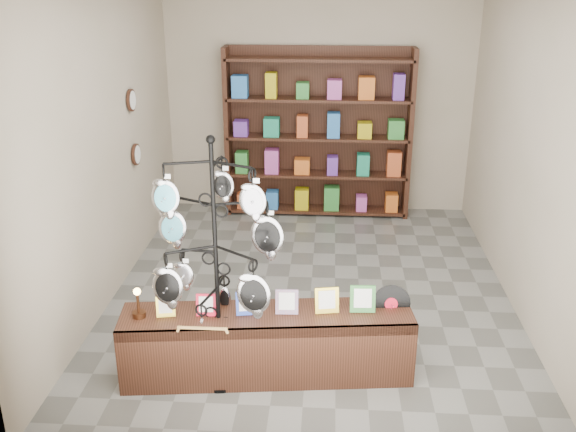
{
  "coord_description": "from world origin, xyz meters",
  "views": [
    {
      "loc": [
        0.16,
        -5.89,
        3.14
      ],
      "look_at": [
        -0.17,
        -1.0,
        1.22
      ],
      "focal_mm": 40.0,
      "sensor_mm": 36.0,
      "label": 1
    }
  ],
  "objects": [
    {
      "name": "ground",
      "position": [
        0.0,
        0.0,
        0.0
      ],
      "size": [
        5.0,
        5.0,
        0.0
      ],
      "primitive_type": "plane",
      "color": "slate",
      "rests_on": "ground"
    },
    {
      "name": "room_envelope",
      "position": [
        0.0,
        0.0,
        1.85
      ],
      "size": [
        5.0,
        5.0,
        5.0
      ],
      "color": "#B4A391",
      "rests_on": "ground"
    },
    {
      "name": "display_tree",
      "position": [
        -0.68,
        -1.55,
        1.17
      ],
      "size": [
        1.04,
        0.92,
        2.03
      ],
      "rotation": [
        0.0,
        0.0,
        -0.09
      ],
      "color": "black",
      "rests_on": "ground"
    },
    {
      "name": "front_shelf",
      "position": [
        -0.31,
        -1.47,
        0.29
      ],
      "size": [
        2.36,
        0.74,
        0.82
      ],
      "rotation": [
        0.0,
        0.0,
        0.11
      ],
      "color": "black",
      "rests_on": "ground"
    },
    {
      "name": "back_shelving",
      "position": [
        0.0,
        2.3,
        1.03
      ],
      "size": [
        2.42,
        0.36,
        2.2
      ],
      "color": "black",
      "rests_on": "ground"
    },
    {
      "name": "wall_clocks",
      "position": [
        -1.97,
        0.8,
        1.5
      ],
      "size": [
        0.03,
        0.24,
        0.84
      ],
      "color": "black",
      "rests_on": "ground"
    }
  ]
}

